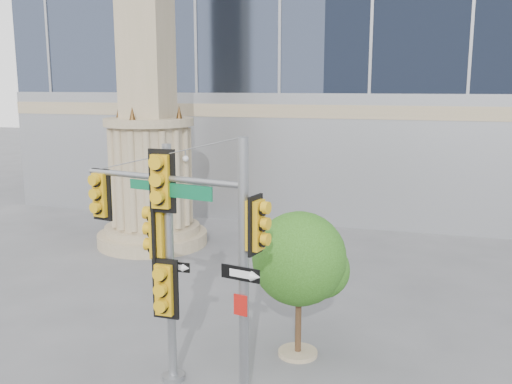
# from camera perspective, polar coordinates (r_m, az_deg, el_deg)

# --- Properties ---
(ground) EXTENTS (120.00, 120.00, 0.00)m
(ground) POSITION_cam_1_polar(r_m,az_deg,el_deg) (13.72, -4.40, -17.15)
(ground) COLOR #545456
(ground) RESTS_ON ground
(monument) EXTENTS (4.40, 4.40, 16.60)m
(monument) POSITION_cam_1_polar(r_m,az_deg,el_deg) (22.83, -10.72, 8.33)
(monument) COLOR #9B8C69
(monument) RESTS_ON ground
(main_signal_pole) EXTENTS (4.18, 1.23, 5.46)m
(main_signal_pole) POSITION_cam_1_polar(r_m,az_deg,el_deg) (11.41, -5.57, -4.72)
(main_signal_pole) COLOR slate
(main_signal_pole) RESTS_ON ground
(secondary_signal_pole) EXTENTS (0.89, 0.67, 5.21)m
(secondary_signal_pole) POSITION_cam_1_polar(r_m,az_deg,el_deg) (12.12, -9.14, -5.45)
(secondary_signal_pole) COLOR slate
(secondary_signal_pole) RESTS_ON ground
(street_tree) EXTENTS (2.26, 2.21, 3.52)m
(street_tree) POSITION_cam_1_polar(r_m,az_deg,el_deg) (13.43, 4.53, -7.04)
(street_tree) COLOR #9B8C69
(street_tree) RESTS_ON ground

